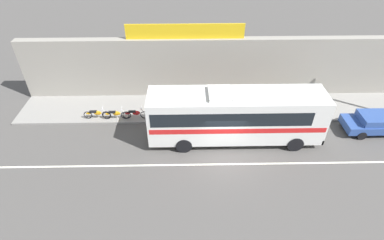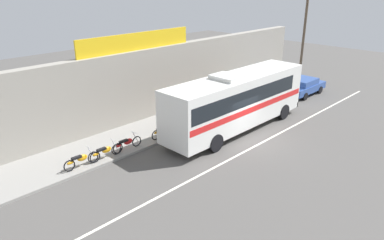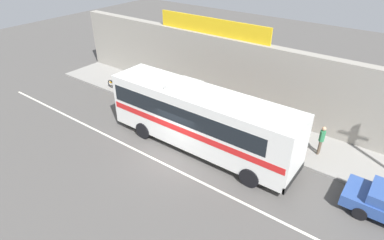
% 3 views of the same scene
% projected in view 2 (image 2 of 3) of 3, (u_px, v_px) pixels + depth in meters
% --- Properties ---
extents(ground_plane, '(70.00, 70.00, 0.00)m').
position_uv_depth(ground_plane, '(248.00, 140.00, 21.90)').
color(ground_plane, '#4F4C49').
extents(sidewalk_slab, '(30.00, 3.60, 0.14)m').
position_uv_depth(sidewalk_slab, '(188.00, 117.00, 25.27)').
color(sidewalk_slab, gray).
rests_on(sidewalk_slab, ground_plane).
extents(storefront_facade, '(30.00, 0.70, 4.80)m').
position_uv_depth(storefront_facade, '(166.00, 79.00, 25.82)').
color(storefront_facade, gray).
rests_on(storefront_facade, ground_plane).
extents(storefront_billboard, '(8.66, 0.12, 1.10)m').
position_uv_depth(storefront_billboard, '(137.00, 41.00, 23.14)').
color(storefront_billboard, gold).
rests_on(storefront_billboard, storefront_facade).
extents(road_center_stripe, '(30.00, 0.14, 0.01)m').
position_uv_depth(road_center_stripe, '(259.00, 144.00, 21.37)').
color(road_center_stripe, silver).
rests_on(road_center_stripe, ground_plane).
extents(intercity_bus, '(11.19, 2.63, 3.78)m').
position_uv_depth(intercity_bus, '(236.00, 99.00, 22.65)').
color(intercity_bus, silver).
rests_on(intercity_bus, ground_plane).
extents(parked_car, '(4.40, 1.91, 1.37)m').
position_uv_depth(parked_car, '(304.00, 86.00, 30.19)').
color(parked_car, '#2D4C93').
rests_on(parked_car, ground_plane).
extents(utility_pole, '(1.60, 0.22, 8.13)m').
position_uv_depth(utility_pole, '(304.00, 37.00, 31.45)').
color(utility_pole, brown).
rests_on(utility_pole, sidewalk_slab).
extents(motorcycle_green, '(1.95, 0.56, 0.94)m').
position_uv_depth(motorcycle_green, '(81.00, 160.00, 18.32)').
color(motorcycle_green, black).
rests_on(motorcycle_green, sidewalk_slab).
extents(motorcycle_purple, '(1.83, 0.56, 0.94)m').
position_uv_depth(motorcycle_purple, '(163.00, 131.00, 21.80)').
color(motorcycle_purple, black).
rests_on(motorcycle_purple, sidewalk_slab).
extents(motorcycle_orange, '(1.90, 0.56, 0.94)m').
position_uv_depth(motorcycle_orange, '(127.00, 143.00, 20.15)').
color(motorcycle_orange, black).
rests_on(motorcycle_orange, sidewalk_slab).
extents(motorcycle_black, '(1.94, 0.56, 0.94)m').
position_uv_depth(motorcycle_black, '(105.00, 151.00, 19.19)').
color(motorcycle_black, black).
rests_on(motorcycle_black, sidewalk_slab).
extents(pedestrian_far_left, '(0.30, 0.48, 1.61)m').
position_uv_depth(pedestrian_far_left, '(237.00, 92.00, 27.54)').
color(pedestrian_far_left, brown).
rests_on(pedestrian_far_left, sidewalk_slab).
extents(pedestrian_near_shop, '(0.30, 0.48, 1.74)m').
position_uv_depth(pedestrian_near_shop, '(248.00, 85.00, 29.03)').
color(pedestrian_near_shop, brown).
rests_on(pedestrian_near_shop, sidewalk_slab).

